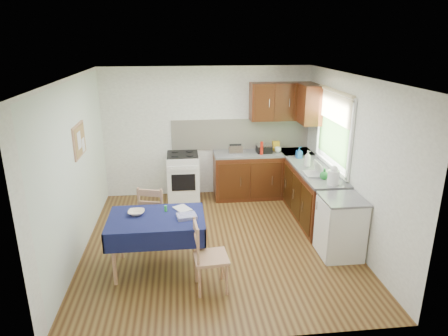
{
  "coord_description": "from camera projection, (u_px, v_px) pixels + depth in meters",
  "views": [
    {
      "loc": [
        -0.51,
        -5.45,
        3.02
      ],
      "look_at": [
        0.12,
        0.32,
        1.1
      ],
      "focal_mm": 32.0,
      "sensor_mm": 36.0,
      "label": 1
    }
  ],
  "objects": [
    {
      "name": "ceiling",
      "position": [
        217.0,
        77.0,
        5.36
      ],
      "size": [
        4.0,
        4.2,
        0.02
      ],
      "primitive_type": "cube",
      "color": "white",
      "rests_on": "wall_back"
    },
    {
      "name": "worktop_right",
      "position": [
        315.0,
        171.0,
        6.66
      ],
      "size": [
        0.6,
        1.7,
        0.04
      ],
      "primitive_type": "cube",
      "color": "slate",
      "rests_on": "base_cabinets"
    },
    {
      "name": "dining_table",
      "position": [
        157.0,
        224.0,
        5.27
      ],
      "size": [
        1.26,
        0.85,
        0.76
      ],
      "rotation": [
        0.0,
        0.0,
        -0.08
      ],
      "color": "#0F153C",
      "rests_on": "ground"
    },
    {
      "name": "plate_bowl",
      "position": [
        136.0,
        213.0,
        5.31
      ],
      "size": [
        0.23,
        0.23,
        0.05
      ],
      "primitive_type": "imported",
      "rotation": [
        0.0,
        0.0,
        -0.05
      ],
      "color": "beige",
      "rests_on": "dining_table"
    },
    {
      "name": "tea_towel",
      "position": [
        187.0,
        216.0,
        5.21
      ],
      "size": [
        0.28,
        0.23,
        0.04
      ],
      "primitive_type": "cube",
      "rotation": [
        0.0,
        0.0,
        0.17
      ],
      "color": "navy",
      "rests_on": "dining_table"
    },
    {
      "name": "soap_bottle_a",
      "position": [
        308.0,
        159.0,
        6.77
      ],
      "size": [
        0.15,
        0.15,
        0.28
      ],
      "primitive_type": "imported",
      "rotation": [
        0.0,
        0.0,
        0.71
      ],
      "color": "white",
      "rests_on": "worktop_right"
    },
    {
      "name": "wall_left",
      "position": [
        75.0,
        170.0,
        5.55
      ],
      "size": [
        0.02,
        4.2,
        2.5
      ],
      "primitive_type": "cube",
      "color": "white",
      "rests_on": "ground"
    },
    {
      "name": "stove",
      "position": [
        183.0,
        177.0,
        7.65
      ],
      "size": [
        0.6,
        0.61,
        0.92
      ],
      "color": "white",
      "rests_on": "ground"
    },
    {
      "name": "yellow_packet",
      "position": [
        276.0,
        146.0,
        7.79
      ],
      "size": [
        0.14,
        0.1,
        0.17
      ],
      "primitive_type": "cube",
      "rotation": [
        0.0,
        0.0,
        -0.13
      ],
      "color": "gold",
      "rests_on": "worktop_back"
    },
    {
      "name": "toaster",
      "position": [
        235.0,
        150.0,
        7.5
      ],
      "size": [
        0.26,
        0.16,
        0.2
      ],
      "rotation": [
        0.0,
        0.0,
        0.18
      ],
      "color": "silver",
      "rests_on": "worktop_back"
    },
    {
      "name": "soap_bottle_c",
      "position": [
        324.0,
        174.0,
        6.2
      ],
      "size": [
        0.15,
        0.15,
        0.17
      ],
      "primitive_type": "imported",
      "rotation": [
        0.0,
        0.0,
        3.27
      ],
      "color": "#248634",
      "rests_on": "worktop_right"
    },
    {
      "name": "cup",
      "position": [
        278.0,
        150.0,
        7.65
      ],
      "size": [
        0.13,
        0.13,
        0.1
      ],
      "primitive_type": "imported",
      "rotation": [
        0.0,
        0.0,
        -0.02
      ],
      "color": "white",
      "rests_on": "worktop_back"
    },
    {
      "name": "fridge",
      "position": [
        341.0,
        227.0,
        5.67
      ],
      "size": [
        0.58,
        0.6,
        0.89
      ],
      "color": "white",
      "rests_on": "ground"
    },
    {
      "name": "wall_right",
      "position": [
        351.0,
        161.0,
        5.97
      ],
      "size": [
        0.02,
        4.2,
        2.5
      ],
      "primitive_type": "cube",
      "color": "silver",
      "rests_on": "ground"
    },
    {
      "name": "splashback",
      "position": [
        241.0,
        134.0,
        7.81
      ],
      "size": [
        2.7,
        0.02,
        0.6
      ],
      "primitive_type": "cube",
      "color": "#F5E7CF",
      "rests_on": "wall_back"
    },
    {
      "name": "floor",
      "position": [
        218.0,
        242.0,
        6.15
      ],
      "size": [
        4.2,
        4.2,
        0.0
      ],
      "primitive_type": "plane",
      "color": "#472913",
      "rests_on": "ground"
    },
    {
      "name": "sauce_bottle",
      "position": [
        262.0,
        148.0,
        7.48
      ],
      "size": [
        0.06,
        0.06,
        0.25
      ],
      "primitive_type": "cylinder",
      "color": "red",
      "rests_on": "worktop_back"
    },
    {
      "name": "worktop_corner",
      "position": [
        296.0,
        152.0,
        7.75
      ],
      "size": [
        0.6,
        0.6,
        0.04
      ],
      "primitive_type": "cube",
      "color": "slate",
      "rests_on": "base_cabinets"
    },
    {
      "name": "upper_cabinets",
      "position": [
        290.0,
        102.0,
        7.43
      ],
      "size": [
        1.2,
        0.85,
        0.7
      ],
      "color": "black",
      "rests_on": "wall_back"
    },
    {
      "name": "spice_jar",
      "position": [
        166.0,
        208.0,
        5.4
      ],
      "size": [
        0.04,
        0.04,
        0.08
      ],
      "primitive_type": "cylinder",
      "color": "green",
      "rests_on": "dining_table"
    },
    {
      "name": "chair_near",
      "position": [
        207.0,
        254.0,
        4.87
      ],
      "size": [
        0.44,
        0.44,
        0.92
      ],
      "rotation": [
        0.0,
        0.0,
        1.65
      ],
      "color": "#AE7857",
      "rests_on": "ground"
    },
    {
      "name": "sandwich_press",
      "position": [
        264.0,
        148.0,
        7.62
      ],
      "size": [
        0.28,
        0.24,
        0.16
      ],
      "rotation": [
        0.0,
        0.0,
        -0.2
      ],
      "color": "black",
      "rests_on": "worktop_back"
    },
    {
      "name": "window",
      "position": [
        334.0,
        125.0,
        6.5
      ],
      "size": [
        0.04,
        1.48,
        1.26
      ],
      "color": "#2C5021",
      "rests_on": "wall_right"
    },
    {
      "name": "worktop_back",
      "position": [
        263.0,
        153.0,
        7.68
      ],
      "size": [
        1.9,
        0.6,
        0.04
      ],
      "primitive_type": "cube",
      "color": "slate",
      "rests_on": "base_cabinets"
    },
    {
      "name": "chair_far",
      "position": [
        154.0,
        213.0,
        5.95
      ],
      "size": [
        0.52,
        0.52,
        0.96
      ],
      "rotation": [
        0.0,
        0.0,
        2.86
      ],
      "color": "#AE7857",
      "rests_on": "ground"
    },
    {
      "name": "kettle",
      "position": [
        334.0,
        176.0,
        5.97
      ],
      "size": [
        0.17,
        0.17,
        0.29
      ],
      "color": "white",
      "rests_on": "worktop_right"
    },
    {
      "name": "corkboard",
      "position": [
        79.0,
        140.0,
        5.72
      ],
      "size": [
        0.04,
        0.62,
        0.47
      ],
      "color": "#AE7857",
      "rests_on": "wall_left"
    },
    {
      "name": "base_cabinets",
      "position": [
        285.0,
        184.0,
        7.34
      ],
      "size": [
        1.9,
        2.3,
        0.86
      ],
      "color": "black",
      "rests_on": "ground"
    },
    {
      "name": "soap_bottle_b",
      "position": [
        299.0,
        153.0,
        7.27
      ],
      "size": [
        0.11,
        0.11,
        0.21
      ],
      "primitive_type": "imported",
      "rotation": [
        0.0,
        0.0,
        1.71
      ],
      "color": "#1C55A4",
      "rests_on": "worktop_right"
    },
    {
      "name": "book",
      "position": [
        177.0,
        210.0,
        5.41
      ],
      "size": [
        0.28,
        0.31,
        0.02
      ],
      "primitive_type": "imported",
      "rotation": [
        0.0,
        0.0,
        0.52
      ],
      "color": "white",
      "rests_on": "dining_table"
    },
    {
      "name": "wall_back",
      "position": [
        208.0,
        132.0,
        7.74
      ],
      "size": [
        4.0,
        0.02,
        2.5
      ],
      "primitive_type": "cube",
      "color": "silver",
      "rests_on": "ground"
    },
    {
      "name": "wall_front",
      "position": [
        239.0,
        233.0,
        3.78
      ],
      "size": [
        4.0,
        0.02,
        2.5
      ],
      "primitive_type": "cube",
      "color": "silver",
      "rests_on": "ground"
    },
    {
      "name": "dish_rack",
      "position": [
        318.0,
        173.0,
        6.43
      ],
      "size": [
        0.44,
        0.34,
        0.21
      ],
      "rotation": [
        0.0,
        0.0,
        -0.15
      ],
      "color": "#94959A",
      "rests_on": "worktop_right"
    }
  ]
}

